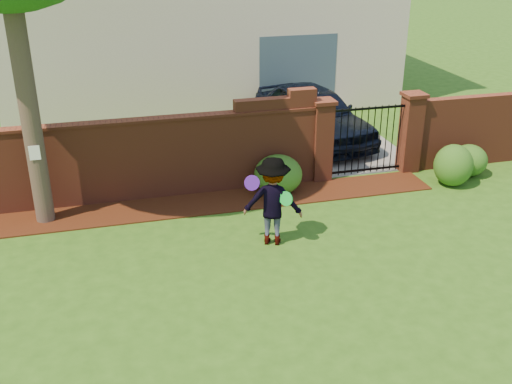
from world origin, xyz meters
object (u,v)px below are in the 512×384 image
object	(u,v)px
frisbee_green	(286,199)
man	(272,202)
car	(319,116)
frisbee_purple	(252,183)

from	to	relation	value
frisbee_green	man	bearing A→B (deg)	127.75
car	man	size ratio (longest dim) A/B	2.61
man	frisbee_green	bearing A→B (deg)	149.19
car	frisbee_green	xyz separation A→B (m)	(-2.57, -5.23, 0.24)
man	frisbee_purple	distance (m)	0.66
car	frisbee_purple	distance (m)	6.08
car	frisbee_purple	xyz separation A→B (m)	(-3.17, -5.16, 0.58)
frisbee_purple	car	bearing A→B (deg)	58.48
car	man	xyz separation A→B (m)	(-2.75, -5.00, 0.09)
man	frisbee_purple	world-z (taller)	man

